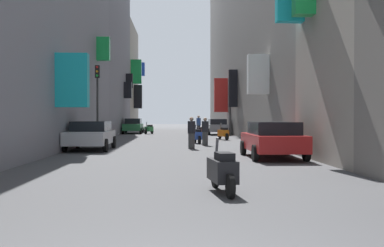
# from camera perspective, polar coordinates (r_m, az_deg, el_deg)

# --- Properties ---
(ground_plane) EXTENTS (140.00, 140.00, 0.00)m
(ground_plane) POSITION_cam_1_polar(r_m,az_deg,el_deg) (33.36, -2.18, -1.90)
(ground_plane) COLOR #424244
(building_left_mid_a) EXTENTS (7.34, 25.53, 12.57)m
(building_left_mid_a) POSITION_cam_1_polar(r_m,az_deg,el_deg) (23.95, -22.11, 12.10)
(building_left_mid_a) COLOR gray
(building_left_mid_a) RESTS_ON ground
(building_left_mid_b) EXTENTS (6.74, 16.64, 18.59)m
(building_left_mid_b) POSITION_cam_1_polar(r_m,az_deg,el_deg) (44.59, -12.72, 10.75)
(building_left_mid_b) COLOR gray
(building_left_mid_b) RESTS_ON ground
(building_left_mid_c) EXTENTS (7.21, 11.81, 12.92)m
(building_left_mid_c) POSITION_cam_1_polar(r_m,az_deg,el_deg) (58.16, -10.13, 5.61)
(building_left_mid_c) COLOR #9E9384
(building_left_mid_c) RESTS_ON ground
(building_right_mid_b) EXTENTS (7.27, 44.59, 17.96)m
(building_right_mid_b) POSITION_cam_1_polar(r_m,az_deg,el_deg) (42.46, 8.86, 10.83)
(building_right_mid_b) COLOR slate
(building_right_mid_b) RESTS_ON ground
(parked_car_green) EXTENTS (1.84, 4.34, 1.45)m
(parked_car_green) POSITION_cam_1_polar(r_m,az_deg,el_deg) (44.42, -7.36, -0.25)
(parked_car_green) COLOR #236638
(parked_car_green) RESTS_ON ground
(parked_car_red) EXTENTS (2.01, 4.22, 1.39)m
(parked_car_red) POSITION_cam_1_polar(r_m,az_deg,el_deg) (17.71, 10.06, -1.89)
(parked_car_red) COLOR #B21E1E
(parked_car_red) RESTS_ON ground
(parked_car_silver) EXTENTS (2.01, 4.18, 1.37)m
(parked_car_silver) POSITION_cam_1_polar(r_m,az_deg,el_deg) (22.36, -12.54, -1.37)
(parked_car_silver) COLOR #B7B7BC
(parked_car_silver) RESTS_ON ground
(parked_car_grey) EXTENTS (1.83, 4.30, 1.41)m
(parked_car_grey) POSITION_cam_1_polar(r_m,az_deg,el_deg) (40.92, 3.17, -0.36)
(parked_car_grey) COLOR slate
(parked_car_grey) RESTS_ON ground
(scooter_black) EXTENTS (0.57, 1.92, 1.13)m
(scooter_black) POSITION_cam_1_polar(r_m,az_deg,el_deg) (9.50, 3.82, -5.88)
(scooter_black) COLOR black
(scooter_black) RESTS_ON ground
(scooter_orange) EXTENTS (0.72, 1.78, 1.13)m
(scooter_orange) POSITION_cam_1_polar(r_m,az_deg,el_deg) (31.57, 3.93, -1.21)
(scooter_orange) COLOR orange
(scooter_orange) RESTS_ON ground
(scooter_green) EXTENTS (0.82, 1.72, 1.13)m
(scooter_green) POSITION_cam_1_polar(r_m,az_deg,el_deg) (42.80, -5.41, -0.69)
(scooter_green) COLOR #287F3D
(scooter_green) RESTS_ON ground
(scooter_blue) EXTENTS (0.60, 1.77, 1.13)m
(scooter_blue) POSITION_cam_1_polar(r_m,az_deg,el_deg) (27.22, 0.65, -1.53)
(scooter_blue) COLOR #2D4CAD
(scooter_blue) RESTS_ON ground
(scooter_red) EXTENTS (0.62, 1.83, 1.13)m
(scooter_red) POSITION_cam_1_polar(r_m,az_deg,el_deg) (32.86, 0.86, -1.13)
(scooter_red) COLOR red
(scooter_red) RESTS_ON ground
(pedestrian_crossing) EXTENTS (0.46, 0.46, 1.72)m
(pedestrian_crossing) POSITION_cam_1_polar(r_m,az_deg,el_deg) (39.72, 0.83, -0.23)
(pedestrian_crossing) COLOR black
(pedestrian_crossing) RESTS_ON ground
(pedestrian_near_left) EXTENTS (0.39, 0.39, 1.58)m
(pedestrian_near_left) POSITION_cam_1_polar(r_m,az_deg,el_deg) (22.54, -0.06, -1.20)
(pedestrian_near_left) COLOR #3D3D3D
(pedestrian_near_left) RESTS_ON ground
(pedestrian_near_right) EXTENTS (0.48, 0.48, 1.55)m
(pedestrian_near_right) POSITION_cam_1_polar(r_m,az_deg,el_deg) (25.26, 1.65, -1.02)
(pedestrian_near_right) COLOR #3A3A3A
(pedestrian_near_right) RESTS_ON ground
(traffic_light_near_corner) EXTENTS (0.26, 0.34, 4.31)m
(traffic_light_near_corner) POSITION_cam_1_polar(r_m,az_deg,el_deg) (38.19, 4.79, 2.84)
(traffic_light_near_corner) COLOR #2D2D2D
(traffic_light_near_corner) RESTS_ON ground
(traffic_light_far_corner) EXTENTS (0.26, 0.34, 4.65)m
(traffic_light_far_corner) POSITION_cam_1_polar(r_m,az_deg,el_deg) (27.73, -11.75, 4.04)
(traffic_light_far_corner) COLOR #2D2D2D
(traffic_light_far_corner) RESTS_ON ground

